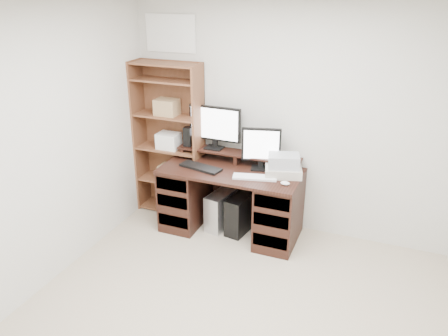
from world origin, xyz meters
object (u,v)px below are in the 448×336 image
Objects in this scene: monitor_small at (261,147)px; tower_black at (241,213)px; printer at (283,171)px; tower_silver at (221,210)px; monitor_wide at (215,125)px; bookshelf at (170,139)px; desk at (231,199)px.

tower_black is (-0.18, -0.10, -0.78)m from monitor_small.
tower_silver is at bearing 164.90° from printer.
monitor_wide is 1.02m from tower_black.
bookshelf reaches higher than printer.
monitor_wide reaches higher than printer.
printer is 1.41m from bookshelf.
bookshelf is (-0.85, 0.21, 0.53)m from desk.
monitor_wide is at bearing 150.81° from printer.
monitor_small reaches higher than tower_black.
tower_silver is 0.24× the size of bookshelf.
tower_silver is 0.93× the size of tower_black.
monitor_small is at bearing -3.57° from bookshelf.
tower_black is at bearing 21.18° from desk.
desk is at bearing -149.20° from tower_black.
monitor_wide is 0.93m from printer.
tower_silver is at bearing -13.76° from bookshelf.
desk is at bearing -167.30° from monitor_small.
tower_silver is at bearing -170.11° from tower_black.
tower_black is (0.10, 0.04, -0.17)m from desk.
tower_silver is (0.16, -0.21, -0.92)m from monitor_wide.
printer is at bearing -6.31° from bookshelf.
desk reaches higher than tower_silver.
monitor_wide is 1.35× the size of monitor_small.
monitor_small reaches higher than tower_silver.
tower_black is at bearing 10.92° from tower_silver.
monitor_wide is 0.96m from tower_silver.
printer reaches higher than tower_silver.
desk is 0.20m from tower_black.
monitor_small is 0.25× the size of bookshelf.
printer is 0.21× the size of bookshelf.
printer is at bearing -31.53° from monitor_small.
tower_silver is 1.02m from bookshelf.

